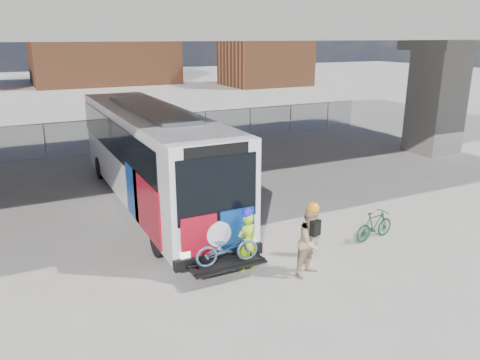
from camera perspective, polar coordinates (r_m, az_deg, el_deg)
ground at (r=16.36m, az=-0.82°, el=-4.76°), size 160.00×160.00×0.00m
bus at (r=17.58m, az=-10.80°, el=3.70°), size 2.67×12.92×3.69m
overpass at (r=18.87m, az=-6.51°, el=18.38°), size 40.00×16.00×7.95m
chainlink_fence at (r=26.92m, az=-12.15°, el=6.75°), size 30.00×0.06×30.00m
brick_buildings at (r=62.39m, az=-20.24°, el=15.51°), size 54.00×22.00×12.00m
bollard at (r=13.64m, az=8.07°, el=-6.91°), size 0.28×0.28×1.09m
cyclist_hivis at (r=12.60m, az=0.85°, el=-7.39°), size 0.67×0.52×1.81m
cyclist_tan at (r=12.49m, az=8.73°, el=-7.36°), size 1.07×0.94×2.05m
bike_parked at (r=15.20m, az=16.08°, el=-5.33°), size 1.60×0.62×0.94m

